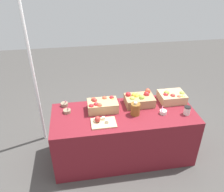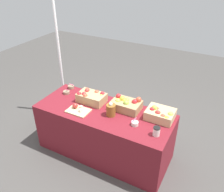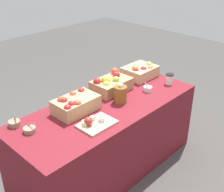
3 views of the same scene
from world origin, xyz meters
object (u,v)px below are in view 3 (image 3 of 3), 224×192
at_px(sample_bowl_near, 14,123).
at_px(cider_jug, 120,94).
at_px(apple_crate_middle, 111,84).
at_px(cutting_board_front, 94,123).
at_px(coffee_cup, 169,79).
at_px(sample_bowl_far, 30,130).
at_px(apple_crate_left, 141,71).
at_px(sample_bowl_mid, 148,89).
at_px(apple_crate_right, 76,104).

bearing_deg(sample_bowl_near, cider_jug, -21.13).
relative_size(apple_crate_middle, cutting_board_front, 1.28).
distance_m(sample_bowl_near, coffee_cup, 1.64).
xyz_separation_m(apple_crate_middle, sample_bowl_near, (-1.02, 0.12, -0.05)).
xyz_separation_m(sample_bowl_far, coffee_cup, (1.54, -0.29, 0.04)).
xyz_separation_m(apple_crate_middle, sample_bowl_far, (-0.99, -0.05, -0.05)).
relative_size(apple_crate_left, sample_bowl_near, 3.27).
distance_m(apple_crate_left, cutting_board_front, 1.11).
distance_m(sample_bowl_near, cider_jug, 0.98).
bearing_deg(sample_bowl_far, sample_bowl_mid, -10.57).
bearing_deg(apple_crate_left, sample_bowl_mid, -129.34).
relative_size(apple_crate_middle, sample_bowl_far, 3.94).
bearing_deg(sample_bowl_near, coffee_cup, -16.25).
distance_m(apple_crate_left, sample_bowl_far, 1.47).
height_order(sample_bowl_far, cider_jug, cider_jug).
distance_m(apple_crate_right, cider_jug, 0.44).
bearing_deg(sample_bowl_mid, cider_jug, 172.61).
relative_size(sample_bowl_near, sample_bowl_mid, 1.14).
bearing_deg(cider_jug, apple_crate_right, 157.82).
distance_m(apple_crate_middle, sample_bowl_mid, 0.38).
relative_size(apple_crate_right, sample_bowl_near, 3.65).
xyz_separation_m(apple_crate_left, cutting_board_front, (-1.05, -0.35, -0.05)).
bearing_deg(apple_crate_middle, apple_crate_left, 0.40).
xyz_separation_m(sample_bowl_near, cider_jug, (0.91, -0.35, 0.06)).
bearing_deg(apple_crate_middle, cutting_board_front, -148.13).
relative_size(sample_bowl_near, cider_jug, 0.59).
xyz_separation_m(apple_crate_left, sample_bowl_far, (-1.47, -0.05, -0.05)).
bearing_deg(sample_bowl_far, apple_crate_right, -2.13).
relative_size(apple_crate_middle, coffee_cup, 3.44).
xyz_separation_m(sample_bowl_far, cider_jug, (0.88, -0.18, 0.06)).
height_order(sample_bowl_near, cider_jug, cider_jug).
bearing_deg(coffee_cup, apple_crate_right, 165.71).
bearing_deg(coffee_cup, apple_crate_left, 101.35).
xyz_separation_m(cutting_board_front, sample_bowl_far, (-0.42, 0.30, -0.00)).
bearing_deg(apple_crate_middle, cider_jug, -115.92).
bearing_deg(sample_bowl_mid, cutting_board_front, -174.90).
distance_m(cutting_board_front, sample_bowl_mid, 0.82).
distance_m(apple_crate_middle, sample_bowl_near, 1.03).
bearing_deg(sample_bowl_mid, sample_bowl_far, 169.43).
distance_m(cutting_board_front, cider_jug, 0.47).
height_order(apple_crate_left, sample_bowl_near, apple_crate_left).
bearing_deg(sample_bowl_near, apple_crate_right, -20.28).
xyz_separation_m(apple_crate_right, coffee_cup, (1.07, -0.27, -0.02)).
bearing_deg(sample_bowl_near, sample_bowl_far, -77.70).
xyz_separation_m(apple_crate_middle, cider_jug, (-0.11, -0.23, 0.01)).
bearing_deg(coffee_cup, sample_bowl_far, 169.31).
bearing_deg(apple_crate_left, sample_bowl_near, 175.49).
bearing_deg(coffee_cup, apple_crate_middle, 148.55).
distance_m(apple_crate_middle, coffee_cup, 0.65).
bearing_deg(apple_crate_right, sample_bowl_mid, -15.47).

